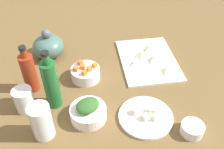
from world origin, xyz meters
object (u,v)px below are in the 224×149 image
bottle_1 (29,73)px  bowl_carrots (86,74)px  drinking_glass_0 (42,121)px  cutting_board (148,60)px  teapot (48,46)px  bowl_small_side (192,129)px  plate_tofu (146,117)px  drinking_glass_1 (24,100)px  bowl_greens (88,113)px  bottle_0 (51,84)px

bottle_1 → bowl_carrots: bearing=-77.8°
bowl_carrots → drinking_glass_0: size_ratio=0.91×
bottle_1 → cutting_board: bearing=-74.5°
teapot → bowl_small_side: bearing=-133.5°
cutting_board → bowl_small_side: bowl_small_side is taller
plate_tofu → bowl_small_side: bearing=-118.3°
teapot → bottle_1: bearing=167.8°
cutting_board → drinking_glass_1: size_ratio=3.60×
bowl_greens → bottle_0: bottle_0 is taller
bowl_greens → drinking_glass_0: 17.21cm
teapot → bottle_0: 33.17cm
cutting_board → bottle_1: size_ratio=1.61×
drinking_glass_1 → plate_tofu: bearing=-101.7°
teapot → drinking_glass_0: 46.70cm
plate_tofu → bowl_small_side: size_ratio=2.50×
plate_tofu → cutting_board: bearing=-13.1°
drinking_glass_1 → bowl_carrots: bearing=-56.8°
teapot → drinking_glass_1: (-33.75, 6.17, -0.77)cm
plate_tofu → drinking_glass_1: 46.32cm
bowl_carrots → drinking_glass_1: (-15.26, 23.33, 2.13)cm
cutting_board → plate_tofu: 35.13cm
plate_tofu → bowl_greens: bearing=84.0°
bowl_small_side → bottle_0: 53.25cm
bowl_small_side → drinking_glass_1: bearing=73.9°
bowl_carrots → drinking_glass_0: drinking_glass_0 is taller
plate_tofu → bottle_0: 37.24cm
teapot → drinking_glass_0: teapot is taller
bowl_greens → bottle_1: (17.60, 22.80, 6.50)cm
cutting_board → bowl_small_side: (-42.22, -6.91, 1.47)cm
bowl_carrots → bowl_greens: bearing=-178.4°
teapot → bottle_1: bottle_1 is taller
drinking_glass_0 → drinking_glass_1: 15.49cm
bowl_small_side → teapot: 74.36cm
bottle_0 → bowl_small_side: bearing=-110.9°
plate_tofu → teapot: teapot is taller
bowl_carrots → drinking_glass_1: 27.96cm
cutting_board → bowl_small_side: 42.80cm
plate_tofu → bowl_small_side: 16.96cm
cutting_board → bowl_small_side: bearing=-170.7°
bottle_0 → drinking_glass_0: bottle_0 is taller
drinking_glass_0 → bowl_carrots: bearing=-28.0°
plate_tofu → bowl_greens: (2.23, 21.22, 1.90)cm
bottle_0 → drinking_glass_1: 12.57cm
cutting_board → bowl_greens: 43.35cm
bowl_small_side → plate_tofu: bearing=61.7°
bowl_carrots → cutting_board: bearing=-72.2°
cutting_board → drinking_glass_0: (-37.74, 44.81, 6.41)cm
bottle_1 → bowl_small_side: bearing=-115.3°
bottle_0 → bowl_greens: bearing=-123.1°
cutting_board → bottle_0: bearing=119.1°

